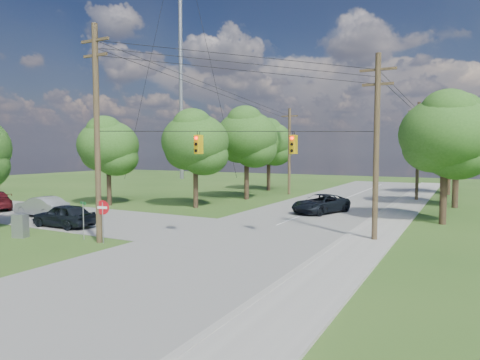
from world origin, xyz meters
The scene contains 24 objects.
ground centered at (0.00, 0.00, 0.00)m, with size 140.00×140.00×0.00m, color #2C501A.
main_road centered at (2.00, 5.00, 0.01)m, with size 10.00×100.00×0.03m, color gray.
cross_road centered at (-22.00, 6.00, 0.02)m, with size 48.00×9.00×0.03m, color gray.
sidewalk_east centered at (8.70, 5.00, 0.06)m, with size 2.60×100.00×0.12m, color #ABA9A0.
pole_sw centered at (-4.60, 0.40, 6.23)m, with size 2.00×0.32×12.00m.
pole_ne centered at (8.90, 8.00, 5.47)m, with size 2.00×0.32×10.50m.
pole_north_e centered at (8.90, 30.00, 5.13)m, with size 2.00×0.32×10.00m.
pole_north_w centered at (-5.00, 30.00, 5.13)m, with size 2.00×0.32×10.00m.
power_lines centered at (1.50, 11.54, 9.15)m, with size 13.93×29.62×4.93m.
traffic_signals centered at (2.55, 4.43, 5.50)m, with size 4.91×3.27×1.05m.
radio_mast centered at (-32.00, 46.00, 22.50)m, with size 0.70×0.70×45.00m, color gray.
tree_w_near centered at (-8.00, 15.00, 5.92)m, with size 6.00×6.00×8.40m.
tree_w_mid centered at (-7.00, 23.00, 6.58)m, with size 6.40×6.40×9.22m.
tree_w_far centered at (-9.00, 33.00, 6.25)m, with size 6.00×6.00×8.73m.
tree_e_near centered at (12.00, 16.00, 6.25)m, with size 6.20×6.20×8.81m.
tree_e_mid centered at (12.50, 26.00, 6.91)m, with size 6.60×6.60×9.64m.
tree_e_far centered at (11.50, 38.00, 5.92)m, with size 5.80×5.80×8.32m.
tree_cross_n centered at (-16.00, 12.50, 5.59)m, with size 5.60×5.60×7.91m.
car_cross_dark centered at (-10.25, 2.70, 0.81)m, with size 1.84×4.58×1.56m, color black.
car_cross_silver centered at (-15.66, 5.04, 0.81)m, with size 1.64×4.70×1.55m, color #A3A6AA.
car_main_north centered at (2.90, 17.05, 0.79)m, with size 2.52×5.47×1.52m, color black.
control_cabinet centered at (-9.75, -0.81, 0.70)m, with size 0.77×0.56×1.40m, color gray.
do_not_enter_sign centered at (-4.27, 0.37, 1.75)m, with size 0.78×0.24×2.40m.
street_name_sign centered at (-5.98, 0.53, 1.45)m, with size 0.64×0.22×2.21m.
Camera 1 is at (13.48, -16.69, 5.16)m, focal length 32.00 mm.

